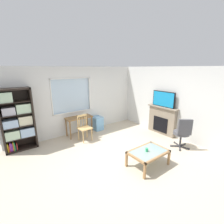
# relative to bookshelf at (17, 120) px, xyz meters

# --- Properties ---
(ground) EXTENTS (6.14, 5.95, 0.02)m
(ground) POSITION_rel_bookshelf_xyz_m (2.08, -2.23, -0.96)
(ground) COLOR beige
(wall_back_with_window) EXTENTS (5.14, 0.15, 2.51)m
(wall_back_with_window) POSITION_rel_bookshelf_xyz_m (2.10, 0.24, 0.28)
(wall_back_with_window) COLOR silver
(wall_back_with_window) RESTS_ON ground
(wall_right) EXTENTS (0.12, 5.15, 2.51)m
(wall_right) POSITION_rel_bookshelf_xyz_m (4.70, -2.23, 0.31)
(wall_right) COLOR silver
(wall_right) RESTS_ON ground
(bookshelf) EXTENTS (0.90, 0.38, 1.91)m
(bookshelf) POSITION_rel_bookshelf_xyz_m (0.00, 0.00, 0.00)
(bookshelf) COLOR black
(bookshelf) RESTS_ON ground
(desk_under_window) EXTENTS (0.97, 0.47, 0.71)m
(desk_under_window) POSITION_rel_bookshelf_xyz_m (1.96, -0.11, -0.35)
(desk_under_window) COLOR brown
(desk_under_window) RESTS_ON ground
(wooden_chair) EXTENTS (0.44, 0.42, 0.90)m
(wooden_chair) POSITION_rel_bookshelf_xyz_m (1.90, -0.62, -0.48)
(wooden_chair) COLOR tan
(wooden_chair) RESTS_ON ground
(plastic_drawer_unit) EXTENTS (0.35, 0.40, 0.54)m
(plastic_drawer_unit) POSITION_rel_bookshelf_xyz_m (2.80, -0.06, -0.68)
(plastic_drawer_unit) COLOR #72ADDB
(plastic_drawer_unit) RESTS_ON ground
(fireplace) EXTENTS (0.26, 1.22, 1.07)m
(fireplace) POSITION_rel_bookshelf_xyz_m (4.55, -1.89, -0.41)
(fireplace) COLOR gray
(fireplace) RESTS_ON ground
(tv) EXTENTS (0.06, 0.91, 0.57)m
(tv) POSITION_rel_bookshelf_xyz_m (4.53, -1.89, 0.41)
(tv) COLOR black
(tv) RESTS_ON fireplace
(office_chair) EXTENTS (0.63, 0.61, 1.00)m
(office_chair) POSITION_rel_bookshelf_xyz_m (4.04, -3.01, -0.39)
(office_chair) COLOR #4C4C51
(office_chair) RESTS_ON ground
(coffee_table) EXTENTS (0.98, 0.66, 0.41)m
(coffee_table) POSITION_rel_bookshelf_xyz_m (2.47, -2.99, -0.59)
(coffee_table) COLOR #8C9E99
(coffee_table) RESTS_ON ground
(sippy_cup) EXTENTS (0.07, 0.07, 0.09)m
(sippy_cup) POSITION_rel_bookshelf_xyz_m (2.43, -2.97, -0.49)
(sippy_cup) COLOR #33B770
(sippy_cup) RESTS_ON coffee_table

